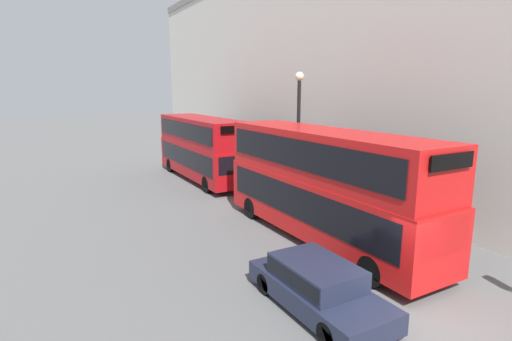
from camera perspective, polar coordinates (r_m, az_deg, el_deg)
ground_plane at (r=11.96m, az=21.68°, el=-19.53°), size 200.00×200.00×0.00m
bus_leading at (r=16.00m, az=9.61°, el=-1.48°), size 2.59×10.90×4.46m
bus_second_in_queue at (r=27.04m, az=-7.75°, el=3.54°), size 2.59×10.23×4.18m
car_dark_sedan at (r=11.59m, az=8.75°, el=-15.77°), size 1.90×4.54×1.35m
street_lamp at (r=20.39m, az=6.08°, el=6.38°), size 0.44×0.44×6.87m
pedestrian at (r=26.20m, az=-1.83°, el=-0.11°), size 0.36×0.36×1.61m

